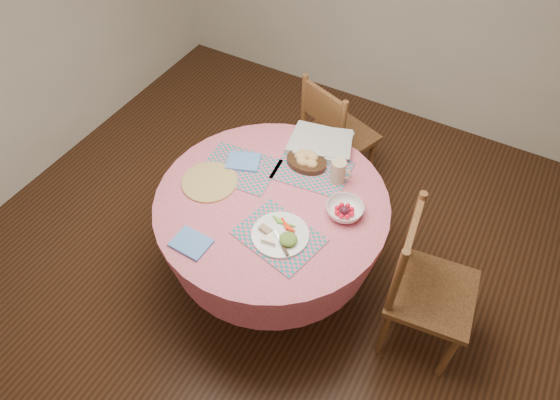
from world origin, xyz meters
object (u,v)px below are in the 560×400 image
at_px(chair_right, 424,285).
at_px(chair_back, 334,134).
at_px(wicker_trivet, 210,182).
at_px(dining_table, 272,223).
at_px(dinner_plate, 281,235).
at_px(bread_bowl, 307,160).
at_px(latte_mug, 339,171).
at_px(fruit_bowl, 345,210).

relative_size(chair_right, chair_back, 1.05).
bearing_deg(wicker_trivet, chair_right, 5.82).
distance_m(dining_table, chair_back, 0.93).
distance_m(dining_table, wicker_trivet, 0.41).
xyz_separation_m(chair_back, dinner_plate, (0.21, -1.11, 0.29)).
bearing_deg(bread_bowl, latte_mug, -8.12).
distance_m(chair_right, chair_back, 1.25).
height_order(dining_table, wicker_trivet, wicker_trivet).
distance_m(chair_right, fruit_bowl, 0.56).
distance_m(wicker_trivet, dinner_plate, 0.53).
height_order(chair_back, dinner_plate, chair_back).
xyz_separation_m(dining_table, dinner_plate, (0.16, -0.19, 0.22)).
bearing_deg(dining_table, dinner_plate, -49.56).
relative_size(chair_back, dinner_plate, 3.23).
relative_size(chair_right, dinner_plate, 3.38).
xyz_separation_m(dining_table, latte_mug, (0.24, 0.30, 0.27)).
xyz_separation_m(dining_table, chair_back, (-0.05, 0.93, -0.08)).
xyz_separation_m(chair_back, fruit_bowl, (0.42, -0.82, 0.30)).
bearing_deg(fruit_bowl, wicker_trivet, -167.84).
xyz_separation_m(chair_right, fruit_bowl, (-0.49, 0.03, 0.28)).
bearing_deg(dinner_plate, chair_right, 20.30).
relative_size(chair_right, latte_mug, 7.15).
xyz_separation_m(dinner_plate, fruit_bowl, (0.21, 0.29, 0.01)).
height_order(dining_table, chair_right, chair_right).
xyz_separation_m(dining_table, bread_bowl, (0.04, 0.32, 0.23)).
distance_m(wicker_trivet, latte_mug, 0.70).
xyz_separation_m(chair_back, latte_mug, (0.29, -0.63, 0.35)).
height_order(wicker_trivet, fruit_bowl, fruit_bowl).
xyz_separation_m(bread_bowl, latte_mug, (0.21, -0.03, 0.04)).
bearing_deg(latte_mug, chair_right, -20.17).
height_order(bread_bowl, latte_mug, latte_mug).
bearing_deg(dining_table, chair_back, 92.99).
bearing_deg(chair_right, wicker_trivet, 89.09).
height_order(latte_mug, fruit_bowl, latte_mug).
distance_m(dinner_plate, bread_bowl, 0.53).
bearing_deg(chair_back, dinner_plate, 121.08).
distance_m(bread_bowl, latte_mug, 0.21).
height_order(chair_right, fruit_bowl, chair_right).
relative_size(dinner_plate, latte_mug, 2.11).
height_order(dining_table, bread_bowl, bread_bowl).
bearing_deg(chair_right, bread_bowl, 65.98).
relative_size(wicker_trivet, dinner_plate, 1.06).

